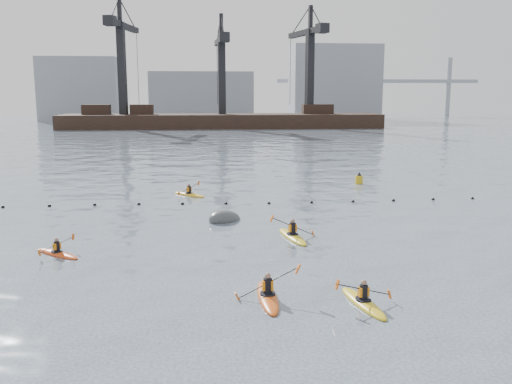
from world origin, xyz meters
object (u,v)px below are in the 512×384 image
kayaker_3 (293,236)px  nav_buoy (359,180)px  kayaker_2 (57,253)px  kayaker_0 (268,296)px  mooring_buoy (225,220)px  kayaker_5 (189,194)px  kayaker_1 (363,302)px

kayaker_3 → nav_buoy: kayaker_3 is taller
kayaker_2 → kayaker_3: kayaker_3 is taller
kayaker_0 → kayaker_3: bearing=74.5°
kayaker_3 → mooring_buoy: size_ratio=1.50×
kayaker_5 → mooring_buoy: size_ratio=1.08×
kayaker_2 → kayaker_3: 11.82m
kayaker_1 → kayaker_5: bearing=96.8°
kayaker_1 → kayaker_3: kayaker_3 is taller
kayaker_2 → nav_buoy: 27.67m
kayaker_5 → nav_buoy: size_ratio=2.30×
kayaker_2 → mooring_buoy: bearing=-12.1°
kayaker_0 → kayaker_3: 8.84m
kayaker_0 → mooring_buoy: 13.01m
kayaker_3 → kayaker_5: 14.17m
kayaker_5 → mooring_buoy: bearing=-119.1°
kayaker_0 → mooring_buoy: kayaker_0 is taller
kayaker_3 → nav_buoy: size_ratio=3.20×
kayaker_3 → nav_buoy: bearing=52.2°
kayaker_2 → mooring_buoy: mooring_buoy is taller
kayaker_3 → mooring_buoy: (-3.46, 4.41, -0.11)m
kayaker_0 → kayaker_2: (-9.37, 6.44, -0.02)m
kayaker_1 → mooring_buoy: size_ratio=1.35×
kayaker_3 → nav_buoy: 18.97m
kayaker_0 → kayaker_1: 3.51m
kayaker_0 → kayaker_5: size_ratio=1.32×
kayaker_1 → mooring_buoy: 14.56m
kayaker_0 → kayaker_1: kayaker_0 is taller
kayaker_0 → kayaker_3: kayaker_3 is taller
mooring_buoy → kayaker_3: bearing=-51.9°
kayaker_1 → kayaker_2: bearing=139.5°
kayaker_0 → kayaker_3: size_ratio=0.95×
kayaker_3 → kayaker_0: bearing=-116.5°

